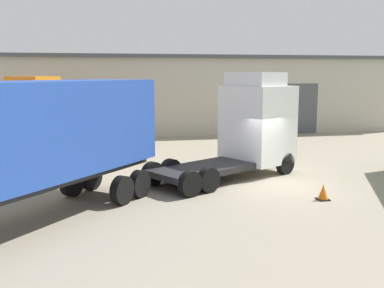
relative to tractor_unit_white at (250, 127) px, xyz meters
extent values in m
plane|color=gray|center=(0.30, -2.13, -2.05)|extent=(60.00, 60.00, 0.00)
cube|color=#B7B2A3|center=(0.30, 14.92, 0.62)|extent=(32.93, 6.10, 5.34)
cube|color=#474C51|center=(0.30, 14.92, 3.42)|extent=(33.43, 6.60, 0.25)
cube|color=#4C5156|center=(-6.95, 11.90, -0.25)|extent=(3.20, 0.08, 3.60)
cube|color=#4C5156|center=(7.54, 11.90, -0.25)|extent=(3.20, 0.08, 3.60)
cube|color=silver|center=(0.41, 0.22, 0.08)|extent=(3.33, 3.37, 3.32)
cube|color=silver|center=(0.23, 0.12, 2.02)|extent=(2.51, 2.66, 0.60)
cube|color=black|center=(1.42, 0.81, 0.74)|extent=(1.12, 1.86, 1.19)
cube|color=#232326|center=(-2.44, -1.44, -1.46)|extent=(4.63, 3.84, 0.24)
cylinder|color=#B2B2B7|center=(-2.43, -0.27, -1.63)|extent=(1.23, 1.04, 0.56)
cylinder|color=black|center=(0.37, 1.47, -1.58)|extent=(0.96, 0.73, 0.93)
cylinder|color=black|center=(1.48, -0.43, -1.58)|extent=(0.96, 0.73, 0.93)
cylinder|color=black|center=(-3.60, -0.84, -1.58)|extent=(0.96, 0.73, 0.93)
cylinder|color=black|center=(-2.49, -2.74, -1.58)|extent=(0.96, 0.73, 0.93)
cylinder|color=black|center=(-4.38, -1.29, -1.58)|extent=(0.96, 0.73, 0.93)
cylinder|color=black|center=(-3.27, -3.19, -1.58)|extent=(0.96, 0.73, 0.93)
cube|color=orange|center=(-9.65, 4.96, -0.02)|extent=(3.45, 3.43, 3.13)
cube|color=orange|center=(-9.52, 5.12, 1.83)|extent=(2.69, 2.62, 0.60)
cube|color=black|center=(-10.36, 4.04, 0.61)|extent=(1.71, 1.35, 1.13)
cube|color=#232326|center=(-7.66, 7.51, -1.46)|extent=(4.07, 4.43, 0.24)
cylinder|color=#B2B2B7|center=(-7.24, 6.42, -1.63)|extent=(1.12, 1.21, 0.56)
cylinder|color=black|center=(-9.15, 3.81, -1.58)|extent=(0.81, 0.92, 0.93)
cylinder|color=black|center=(-10.88, 5.16, -1.58)|extent=(0.81, 0.92, 0.93)
cylinder|color=black|center=(-6.41, 7.33, -1.58)|extent=(0.81, 0.92, 0.93)
cylinder|color=black|center=(-8.15, 8.68, -1.58)|extent=(0.81, 0.92, 0.93)
cylinder|color=black|center=(-5.86, 8.04, -1.58)|extent=(0.81, 0.92, 0.93)
cylinder|color=black|center=(-7.60, 9.39, -1.58)|extent=(0.81, 0.92, 0.93)
cylinder|color=black|center=(-5.66, -3.67, -1.56)|extent=(0.85, 0.94, 0.97)
cylinder|color=black|center=(-7.35, -2.26, -1.56)|extent=(0.85, 0.94, 0.97)
cylinder|color=black|center=(-5.02, -2.90, -1.56)|extent=(0.85, 0.94, 0.97)
cylinder|color=black|center=(-6.71, -1.49, -1.56)|extent=(0.85, 0.94, 0.97)
cube|color=black|center=(1.15, -4.48, -2.03)|extent=(0.40, 0.40, 0.04)
cone|color=orange|center=(1.15, -4.48, -1.77)|extent=(0.36, 0.36, 0.55)
camera|label=1|loc=(-6.26, -18.27, 2.26)|focal=42.00mm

